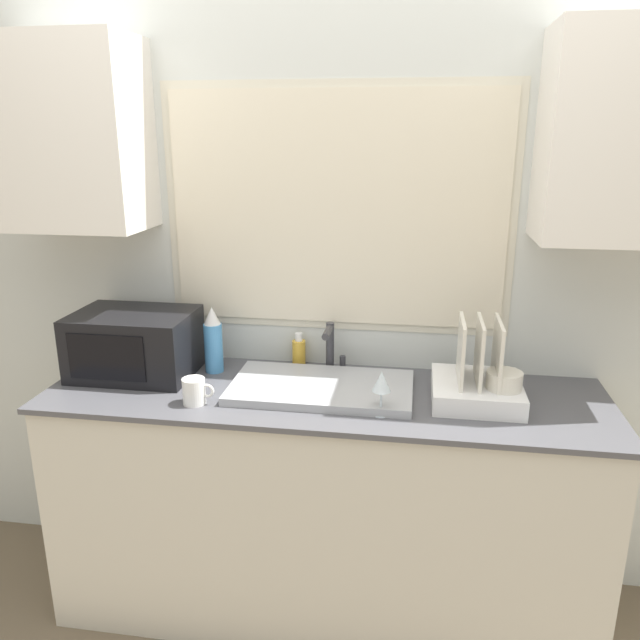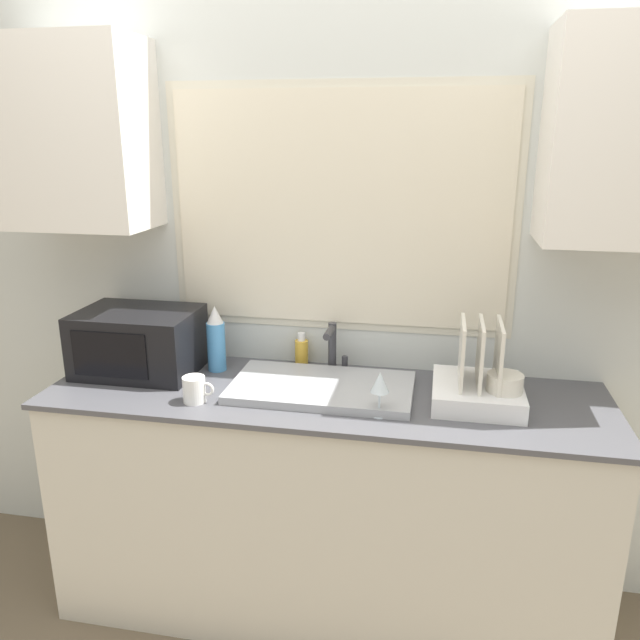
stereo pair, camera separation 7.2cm
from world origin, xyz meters
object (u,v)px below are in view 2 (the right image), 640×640
object	(u,v)px
faucet	(333,344)
spray_bottle	(216,340)
dish_rack	(480,385)
soap_bottle	(302,351)
mug_near_sink	(195,389)
microwave	(139,341)
wine_glass	(380,384)

from	to	relation	value
faucet	spray_bottle	xyz separation A→B (m)	(-0.45, -0.07, 0.01)
faucet	dish_rack	world-z (taller)	dish_rack
spray_bottle	soap_bottle	distance (m)	0.34
faucet	soap_bottle	bearing A→B (deg)	159.95
spray_bottle	mug_near_sink	size ratio (longest dim) A/B	2.33
microwave	soap_bottle	bearing A→B (deg)	16.98
faucet	soap_bottle	world-z (taller)	faucet
soap_bottle	wine_glass	size ratio (longest dim) A/B	0.88
faucet	soap_bottle	distance (m)	0.15
soap_bottle	mug_near_sink	bearing A→B (deg)	-124.16
microwave	dish_rack	distance (m)	1.29
microwave	wine_glass	bearing A→B (deg)	-13.17
dish_rack	wine_glass	distance (m)	0.37
dish_rack	soap_bottle	bearing A→B (deg)	160.32
dish_rack	soap_bottle	xyz separation A→B (m)	(-0.68, 0.24, -0.01)
faucet	wine_glass	world-z (taller)	faucet
spray_bottle	soap_bottle	size ratio (longest dim) A/B	1.93
dish_rack	wine_glass	world-z (taller)	dish_rack
spray_bottle	mug_near_sink	bearing A→B (deg)	-84.41
microwave	soap_bottle	xyz separation A→B (m)	(0.60, 0.18, -0.06)
microwave	spray_bottle	bearing A→B (deg)	13.50
microwave	mug_near_sink	size ratio (longest dim) A/B	4.01
dish_rack	mug_near_sink	size ratio (longest dim) A/B	2.89
microwave	wine_glass	distance (m)	0.98
spray_bottle	wine_glass	xyz separation A→B (m)	(0.67, -0.29, -0.01)
microwave	mug_near_sink	world-z (taller)	microwave
microwave	spray_bottle	world-z (taller)	spray_bottle
microwave	wine_glass	size ratio (longest dim) A/B	2.90
soap_bottle	mug_near_sink	world-z (taller)	soap_bottle
faucet	spray_bottle	world-z (taller)	spray_bottle
faucet	dish_rack	xyz separation A→B (m)	(0.55, -0.19, -0.05)
mug_near_sink	wine_glass	xyz separation A→B (m)	(0.64, 0.01, 0.07)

